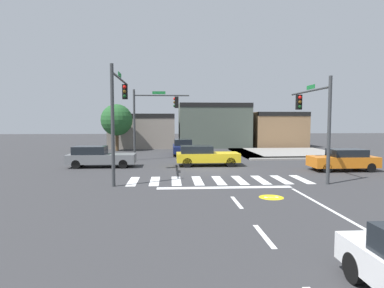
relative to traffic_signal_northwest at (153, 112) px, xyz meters
The scene contains 14 objects.
ground_plane 7.88m from the traffic_signal_northwest, 52.41° to the right, with size 120.00×120.00×0.00m, color #353538.
crosswalk_near 11.43m from the traffic_signal_northwest, 67.30° to the right, with size 10.06×2.82×0.01m.
lane_markings 19.25m from the traffic_signal_northwest, 74.01° to the right, with size 6.80×24.25×0.01m.
bike_detector_marking 15.78m from the traffic_signal_northwest, 67.59° to the right, with size 1.07×1.07×0.01m.
curb_corner_northeast 13.84m from the traffic_signal_northwest, 17.85° to the left, with size 10.00×10.60×0.15m.
storefront_row 15.10m from the traffic_signal_northwest, 64.04° to the left, with size 24.12×6.26×5.42m.
traffic_signal_northwest is the anchor object (origin of this frame).
traffic_signal_southwest 9.17m from the traffic_signal_northwest, 99.36° to the right, with size 0.32×6.04×6.20m.
traffic_signal_southeast 13.53m from the traffic_signal_northwest, 44.17° to the right, with size 0.32×5.47×5.67m.
car_gray 6.39m from the traffic_signal_northwest, 132.71° to the right, with size 4.77×1.77×1.51m.
car_navy 6.00m from the traffic_signal_northwest, 57.82° to the left, with size 1.91×4.75×1.51m.
car_yellow 6.40m from the traffic_signal_northwest, 43.56° to the right, with size 4.61×1.95×1.48m.
car_orange 15.05m from the traffic_signal_northwest, 27.79° to the right, with size 4.32×1.82×1.45m.
roadside_tree 9.71m from the traffic_signal_northwest, 116.86° to the left, with size 3.43×3.43×5.12m.
Camera 1 is at (-2.74, -22.85, 3.39)m, focal length 31.15 mm.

